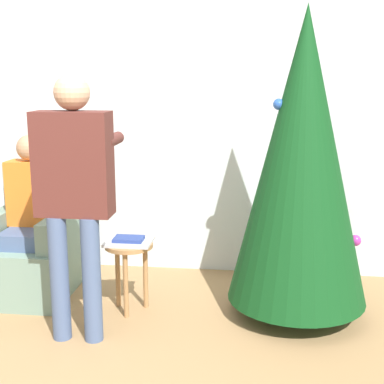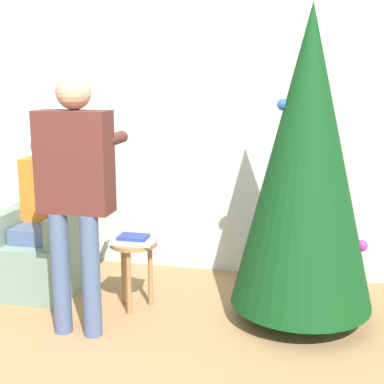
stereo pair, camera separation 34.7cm
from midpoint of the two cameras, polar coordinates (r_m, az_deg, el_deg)
The scene contains 8 objects.
wall_back at distance 4.62m, azimuth -7.49°, elevation 8.10°, with size 8.00×0.06×2.70m.
christmas_tree at distance 3.66m, azimuth 8.98°, elevation 3.52°, with size 0.97×0.97×2.14m.
armchair at distance 4.43m, azimuth -18.71°, elevation -5.93°, with size 0.60×0.74×0.99m.
person_seated at distance 4.32m, azimuth -19.19°, elevation -1.80°, with size 0.36×0.46×1.24m.
person_standing at distance 3.45m, azimuth -15.32°, elevation 0.88°, with size 0.48×0.57×1.70m.
side_stool at distance 3.91m, azimuth -9.28°, elevation -6.89°, with size 0.34×0.34×0.51m.
laptop at distance 3.87m, azimuth -9.34°, elevation -5.31°, with size 0.33×0.26×0.02m.
book at distance 3.87m, azimuth -9.35°, elevation -5.00°, with size 0.21×0.15×0.02m.
Camera 1 is at (0.97, -2.27, 1.69)m, focal length 50.00 mm.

